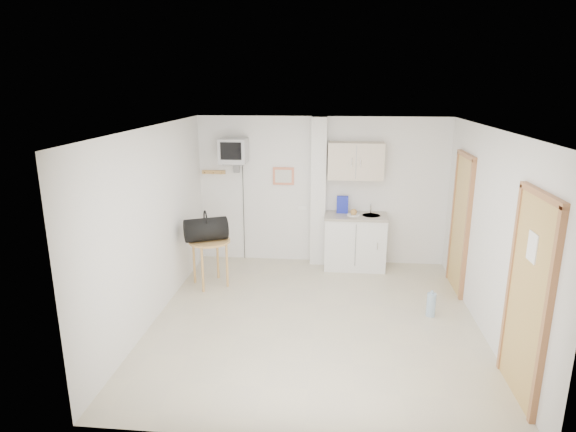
# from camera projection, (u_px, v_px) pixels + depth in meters

# --- Properties ---
(ground) EXTENTS (4.50, 4.50, 0.00)m
(ground) POSITION_uv_depth(u_px,v_px,m) (315.00, 320.00, 6.34)
(ground) COLOR #BEB398
(ground) RESTS_ON ground
(room_envelope) EXTENTS (4.24, 4.54, 2.55)m
(room_envelope) POSITION_uv_depth(u_px,v_px,m) (336.00, 206.00, 5.99)
(room_envelope) COLOR white
(room_envelope) RESTS_ON ground
(kitchenette) EXTENTS (1.03, 0.58, 2.10)m
(kitchenette) POSITION_uv_depth(u_px,v_px,m) (355.00, 221.00, 7.99)
(kitchenette) COLOR silver
(kitchenette) RESTS_ON ground
(crt_television) EXTENTS (0.44, 0.45, 2.15)m
(crt_television) POSITION_uv_depth(u_px,v_px,m) (234.00, 151.00, 7.90)
(crt_television) COLOR slate
(crt_television) RESTS_ON ground
(round_table) EXTENTS (0.63, 0.63, 0.73)m
(round_table) POSITION_uv_depth(u_px,v_px,m) (210.00, 246.00, 7.30)
(round_table) COLOR tan
(round_table) RESTS_ON ground
(duffel_bag) EXTENTS (0.72, 0.58, 0.47)m
(duffel_bag) POSITION_uv_depth(u_px,v_px,m) (206.00, 229.00, 7.21)
(duffel_bag) COLOR black
(duffel_bag) RESTS_ON round_table
(water_bottle) EXTENTS (0.12, 0.12, 0.36)m
(water_bottle) POSITION_uv_depth(u_px,v_px,m) (431.00, 305.00, 6.42)
(water_bottle) COLOR #93B1C8
(water_bottle) RESTS_ON ground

